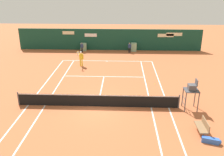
# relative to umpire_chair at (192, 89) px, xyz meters

# --- Properties ---
(ground_plane) EXTENTS (80.00, 80.00, 0.01)m
(ground_plane) POSITION_rel_umpire_chair_xyz_m (-6.78, 0.68, -1.56)
(ground_plane) COLOR #BC6038
(tennis_net) EXTENTS (12.10, 0.10, 1.07)m
(tennis_net) POSITION_rel_umpire_chair_xyz_m (-6.78, 0.11, -1.05)
(tennis_net) COLOR #4C4C51
(tennis_net) RESTS_ON ground_plane
(sponsor_back_wall) EXTENTS (25.00, 1.02, 2.88)m
(sponsor_back_wall) POSITION_rel_umpire_chair_xyz_m (-6.78, 17.08, -0.17)
(sponsor_back_wall) COLOR #144233
(sponsor_back_wall) RESTS_ON ground_plane
(umpire_chair) EXTENTS (1.00, 1.00, 2.34)m
(umpire_chair) POSITION_rel_umpire_chair_xyz_m (0.00, 0.00, 0.00)
(umpire_chair) COLOR #47474C
(umpire_chair) RESTS_ON ground_plane
(player_bench) EXTENTS (0.54, 1.42, 0.88)m
(player_bench) POSITION_rel_umpire_chair_xyz_m (-0.03, -3.17, -1.05)
(player_bench) COLOR #38383D
(player_bench) RESTS_ON ground_plane
(equipment_bag) EXTENTS (1.10, 0.57, 0.32)m
(equipment_bag) POSITION_rel_umpire_chair_xyz_m (0.25, -4.18, -1.40)
(equipment_bag) COLOR blue
(equipment_bag) RESTS_ON ground_plane
(player_on_baseline) EXTENTS (0.64, 0.69, 1.87)m
(player_on_baseline) POSITION_rel_umpire_chair_xyz_m (-9.55, 9.71, -0.57)
(player_on_baseline) COLOR yellow
(player_on_baseline) RESTS_ON ground_plane
(ball_kid_left_post) EXTENTS (0.42, 0.21, 1.28)m
(ball_kid_left_post) POSITION_rel_umpire_chair_xyz_m (-10.38, 15.68, -0.83)
(ball_kid_left_post) COLOR black
(ball_kid_left_post) RESTS_ON ground_plane
(ball_kid_centre_post) EXTENTS (0.44, 0.22, 1.33)m
(ball_kid_centre_post) POSITION_rel_umpire_chair_xyz_m (-4.04, 15.68, -0.80)
(ball_kid_centre_post) COLOR black
(ball_kid_centre_post) RESTS_ON ground_plane
(tennis_ball_by_sideline) EXTENTS (0.07, 0.07, 0.07)m
(tennis_ball_by_sideline) POSITION_rel_umpire_chair_xyz_m (-1.97, 4.71, -1.53)
(tennis_ball_by_sideline) COLOR #CCE033
(tennis_ball_by_sideline) RESTS_ON ground_plane
(tennis_ball_mid_court) EXTENTS (0.07, 0.07, 0.07)m
(tennis_ball_mid_court) POSITION_rel_umpire_chair_xyz_m (-11.60, 8.39, -1.53)
(tennis_ball_mid_court) COLOR #CCE033
(tennis_ball_mid_court) RESTS_ON ground_plane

